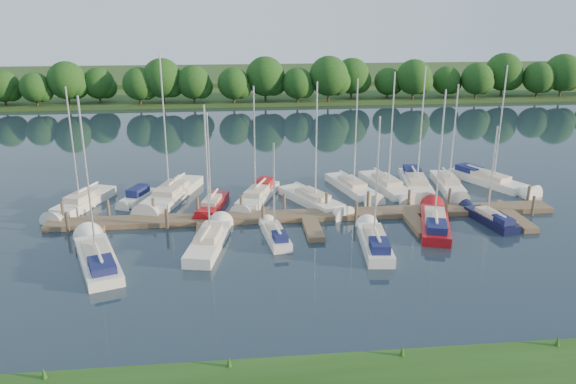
{
  "coord_description": "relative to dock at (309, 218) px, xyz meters",
  "views": [
    {
      "loc": [
        -5.89,
        -33.15,
        15.87
      ],
      "look_at": [
        -1.55,
        8.0,
        2.2
      ],
      "focal_mm": 35.0,
      "sensor_mm": 36.0,
      "label": 1
    }
  ],
  "objects": [
    {
      "name": "sailboat_n_4",
      "position": [
        -3.73,
        5.34,
        0.13
      ],
      "size": [
        4.21,
        7.93,
        10.25
      ],
      "rotation": [
        0.0,
        0.0,
        2.77
      ],
      "color": "white",
      "rests_on": "ground"
    },
    {
      "name": "sailboat_n_8",
      "position": [
        11.01,
        7.25,
        0.13
      ],
      "size": [
        3.33,
        9.13,
        11.49
      ],
      "rotation": [
        0.0,
        0.0,
        2.98
      ],
      "color": "white",
      "rests_on": "ground"
    },
    {
      "name": "sailboat_n_10",
      "position": [
        18.23,
        7.56,
        0.12
      ],
      "size": [
        5.4,
        8.81,
        11.45
      ],
      "rotation": [
        0.0,
        0.0,
        3.6
      ],
      "color": "white",
      "rests_on": "ground"
    },
    {
      "name": "sailboat_s_4",
      "position": [
        9.27,
        -2.38,
        0.13
      ],
      "size": [
        4.07,
        8.43,
        10.75
      ],
      "rotation": [
        0.0,
        0.0,
        -0.31
      ],
      "color": "maroon",
      "rests_on": "ground"
    },
    {
      "name": "sailboat_n_0",
      "position": [
        -18.33,
        5.08,
        0.09
      ],
      "size": [
        4.15,
        8.03,
        10.5
      ],
      "rotation": [
        0.0,
        0.0,
        2.79
      ],
      "color": "white",
      "rests_on": "ground"
    },
    {
      "name": "sailboat_n_2",
      "position": [
        -11.18,
        6.41,
        0.08
      ],
      "size": [
        4.91,
        10.17,
        12.85
      ],
      "rotation": [
        0.0,
        0.0,
        2.83
      ],
      "color": "white",
      "rests_on": "ground"
    },
    {
      "name": "treeline",
      "position": [
        1.51,
        54.81,
        3.86
      ],
      "size": [
        147.3,
        9.53,
        8.31
      ],
      "color": "#38281C",
      "rests_on": "ground"
    },
    {
      "name": "motorboat",
      "position": [
        -13.95,
        6.14,
        0.13
      ],
      "size": [
        2.75,
        4.64,
        1.52
      ],
      "rotation": [
        0.0,
        0.0,
        2.75
      ],
      "color": "white",
      "rests_on": "ground"
    },
    {
      "name": "sailboat_s_0",
      "position": [
        -14.74,
        -6.1,
        0.12
      ],
      "size": [
        4.51,
        8.86,
        11.21
      ],
      "rotation": [
        0.0,
        0.0,
        0.34
      ],
      "color": "white",
      "rests_on": "ground"
    },
    {
      "name": "sailboat_n_9",
      "position": [
        13.9,
        6.78,
        0.08
      ],
      "size": [
        2.64,
        7.79,
        9.98
      ],
      "rotation": [
        0.0,
        0.0,
        3.02
      ],
      "color": "white",
      "rests_on": "ground"
    },
    {
      "name": "sailboat_s_5",
      "position": [
        13.84,
        -1.89,
        0.11
      ],
      "size": [
        2.35,
        6.12,
        7.86
      ],
      "rotation": [
        0.0,
        0.0,
        0.18
      ],
      "color": "black",
      "rests_on": "ground"
    },
    {
      "name": "distant_hill",
      "position": [
        0.0,
        92.69,
        0.5
      ],
      "size": [
        220.0,
        40.0,
        1.4
      ],
      "primitive_type": "cube",
      "color": "#385324",
      "rests_on": "ground"
    },
    {
      "name": "mooring_pilings",
      "position": [
        0.0,
        1.13,
        0.4
      ],
      "size": [
        38.24,
        2.84,
        2.0
      ],
      "color": "#473D33",
      "rests_on": "ground"
    },
    {
      "name": "sailboat_n_5",
      "position": [
        0.95,
        3.73,
        0.07
      ],
      "size": [
        5.16,
        8.12,
        10.71
      ],
      "rotation": [
        0.0,
        0.0,
        3.62
      ],
      "color": "white",
      "rests_on": "ground"
    },
    {
      "name": "sailboat_s_1",
      "position": [
        -7.57,
        -4.13,
        0.09
      ],
      "size": [
        3.18,
        8.01,
        10.32
      ],
      "rotation": [
        0.0,
        0.0,
        -0.2
      ],
      "color": "white",
      "rests_on": "ground"
    },
    {
      "name": "sailboat_n_3",
      "position": [
        -7.58,
        3.45,
        0.07
      ],
      "size": [
        2.75,
        6.57,
        8.38
      ],
      "rotation": [
        0.0,
        0.0,
        2.91
      ],
      "color": "maroon",
      "rests_on": "ground"
    },
    {
      "name": "far_shore",
      "position": [
        0.0,
        67.69,
        0.1
      ],
      "size": [
        180.0,
        30.0,
        0.6
      ],
      "primitive_type": "cube",
      "color": "#213F18",
      "rests_on": "ground"
    },
    {
      "name": "sailboat_n_6",
      "position": [
        5.0,
        6.98,
        0.07
      ],
      "size": [
        3.62,
        8.32,
        10.47
      ],
      "rotation": [
        0.0,
        0.0,
        3.39
      ],
      "color": "white",
      "rests_on": "ground"
    },
    {
      "name": "sailboat_n_7",
      "position": [
        8.18,
        6.95,
        0.08
      ],
      "size": [
        3.4,
        8.77,
        11.09
      ],
      "rotation": [
        0.0,
        0.0,
        3.33
      ],
      "color": "white",
      "rests_on": "ground"
    },
    {
      "name": "sailboat_s_2",
      "position": [
        -2.89,
        -3.46,
        0.12
      ],
      "size": [
        1.93,
        5.66,
        7.35
      ],
      "rotation": [
        0.0,
        0.0,
        0.13
      ],
      "color": "white",
      "rests_on": "ground"
    },
    {
      "name": "dock",
      "position": [
        0.0,
        0.0,
        0.0
      ],
      "size": [
        40.0,
        6.0,
        0.4
      ],
      "color": "brown",
      "rests_on": "ground"
    },
    {
      "name": "sailboat_s_3",
      "position": [
        3.79,
        -5.66,
        0.14
      ],
      "size": [
        2.37,
        7.38,
        9.58
      ],
      "rotation": [
        0.0,
        0.0,
        -0.1
      ],
      "color": "white",
      "rests_on": "ground"
    },
    {
      "name": "ground",
      "position": [
        0.0,
        -7.31,
        -0.2
      ],
      "size": [
        260.0,
        260.0,
        0.0
      ],
      "primitive_type": "plane",
      "color": "#17222E",
      "rests_on": "ground"
    }
  ]
}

